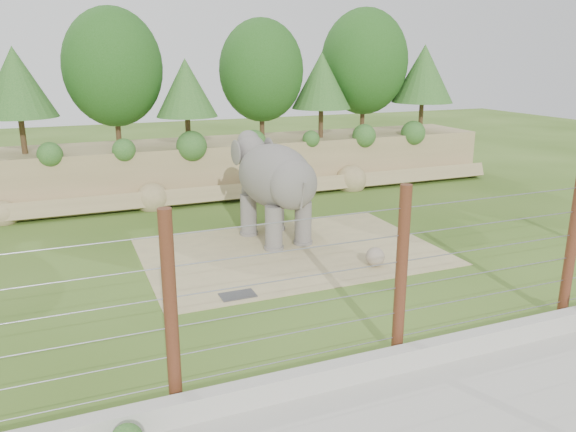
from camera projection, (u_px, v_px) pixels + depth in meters
name	position (u px, v px, depth m)	size (l,w,h in m)	color
ground	(313.00, 285.00, 16.73)	(90.00, 90.00, 0.00)	#385B19
back_embankment	(216.00, 112.00, 27.14)	(30.00, 5.52, 8.77)	#9A875A
dirt_patch	(290.00, 251.00, 19.58)	(10.00, 7.00, 0.02)	tan
drain_grate	(238.00, 295.00, 15.91)	(1.00, 0.60, 0.03)	#262628
elephant	(275.00, 191.00, 20.35)	(1.96, 4.58, 3.71)	slate
stone_ball	(375.00, 257.00, 18.10)	(0.61, 0.61, 0.61)	gray
retaining_wall	(410.00, 357.00, 12.21)	(26.00, 0.35, 0.50)	beige
walkway	(470.00, 420.00, 10.50)	(26.00, 4.00, 0.01)	beige
barrier_fence	(401.00, 274.00, 12.17)	(20.26, 0.26, 4.00)	#4F2115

